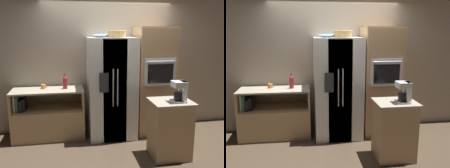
{
  "view_description": "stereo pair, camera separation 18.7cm",
  "coord_description": "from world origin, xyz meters",
  "views": [
    {
      "loc": [
        -0.76,
        -4.44,
        1.97
      ],
      "look_at": [
        0.0,
        -0.07,
        1.02
      ],
      "focal_mm": 40.0,
      "sensor_mm": 36.0,
      "label": 1
    },
    {
      "loc": [
        -0.57,
        -4.46,
        1.97
      ],
      "look_at": [
        0.0,
        -0.07,
        1.02
      ],
      "focal_mm": 40.0,
      "sensor_mm": 36.0,
      "label": 2
    }
  ],
  "objects": [
    {
      "name": "refrigerator",
      "position": [
        0.01,
        0.02,
        0.92
      ],
      "size": [
        0.86,
        0.81,
        1.85
      ],
      "color": "white",
      "rests_on": "ground_plane"
    },
    {
      "name": "counter_left",
      "position": [
        -1.17,
        0.11,
        0.34
      ],
      "size": [
        1.29,
        0.61,
        0.92
      ],
      "color": "tan",
      "rests_on": "ground_plane"
    },
    {
      "name": "wall_back",
      "position": [
        0.0,
        0.44,
        1.4
      ],
      "size": [
        12.0,
        0.06,
        2.8
      ],
      "color": "tan",
      "rests_on": "ground_plane"
    },
    {
      "name": "mug",
      "position": [
        -1.24,
        0.18,
        0.96
      ],
      "size": [
        0.11,
        0.08,
        0.08
      ],
      "color": "orange",
      "rests_on": "counter_left"
    },
    {
      "name": "island_counter",
      "position": [
        0.76,
        -0.97,
        0.46
      ],
      "size": [
        0.63,
        0.55,
        0.92
      ],
      "color": "tan",
      "rests_on": "ground_plane"
    },
    {
      "name": "ground_plane",
      "position": [
        0.0,
        0.0,
        0.0
      ],
      "size": [
        20.0,
        20.0,
        0.0
      ],
      "primitive_type": "plane",
      "color": "#4C3D2D"
    },
    {
      "name": "coffee_maker",
      "position": [
        0.87,
        -1.04,
        1.09
      ],
      "size": [
        0.19,
        0.21,
        0.31
      ],
      "color": "white",
      "rests_on": "island_counter"
    },
    {
      "name": "fruit_bowl",
      "position": [
        -0.18,
        0.07,
        1.88
      ],
      "size": [
        0.31,
        0.31,
        0.06
      ],
      "color": "#668C99",
      "rests_on": "refrigerator"
    },
    {
      "name": "wicker_basket",
      "position": [
        0.09,
        -0.06,
        1.92
      ],
      "size": [
        0.32,
        0.32,
        0.12
      ],
      "color": "tan",
      "rests_on": "refrigerator"
    },
    {
      "name": "wall_oven",
      "position": [
        0.84,
        0.08,
        1.02
      ],
      "size": [
        0.7,
        0.73,
        2.04
      ],
      "color": "tan",
      "rests_on": "ground_plane"
    },
    {
      "name": "bottle_tall",
      "position": [
        -0.84,
        0.11,
        1.05
      ],
      "size": [
        0.08,
        0.08,
        0.28
      ],
      "color": "maroon",
      "rests_on": "counter_left"
    }
  ]
}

